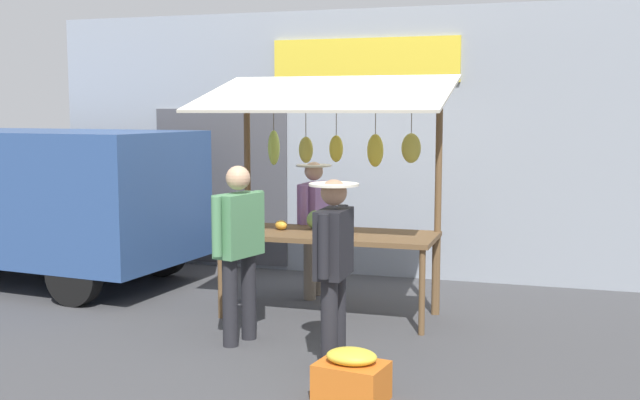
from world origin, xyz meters
name	(u,v)px	position (x,y,z in m)	size (l,w,h in m)	color
ground_plane	(328,316)	(0.00, 0.00, 0.00)	(40.00, 40.00, 0.00)	#424244
street_backdrop	(374,144)	(0.04, -2.20, 1.70)	(9.00, 0.30, 3.40)	#8C939E
market_stall	(330,169)	(-0.01, -0.03, 1.54)	(2.50, 1.46, 2.50)	brown
vendor_with_sunhat	(314,219)	(0.40, -0.75, 0.91)	(0.40, 0.67, 1.55)	#726656
shopper_in_striped_shirt	(334,259)	(-0.51, 1.56, 0.92)	(0.41, 0.68, 1.58)	#232328
shopper_with_shopping_bag	(239,241)	(0.52, 1.12, 0.94)	(0.34, 0.68, 1.63)	#232328
parked_van	(13,191)	(4.34, -0.60, 1.12)	(4.57, 2.30, 1.88)	#2D4C84
produce_crate_near	(352,377)	(-0.83, 2.21, 0.18)	(0.55, 0.45, 0.40)	#D1661E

